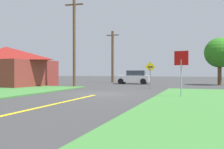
{
  "coord_description": "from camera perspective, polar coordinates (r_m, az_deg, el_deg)",
  "views": [
    {
      "loc": [
        6.35,
        -15.97,
        1.52
      ],
      "look_at": [
        -0.05,
        2.55,
        1.27
      ],
      "focal_mm": 41.0,
      "sensor_mm": 36.0,
      "label": 1
    }
  ],
  "objects": [
    {
      "name": "ground_plane",
      "position": [
        17.25,
        -2.62,
        -4.34
      ],
      "size": [
        120.0,
        120.0,
        0.0
      ],
      "primitive_type": "plane",
      "color": "#3A3A3A"
    },
    {
      "name": "utility_pole_mid",
      "position": [
        24.76,
        -8.43,
        7.44
      ],
      "size": [
        1.8,
        0.28,
        8.55
      ],
      "color": "brown",
      "rests_on": "ground"
    },
    {
      "name": "barn",
      "position": [
        28.82,
        -22.54,
        1.71
      ],
      "size": [
        9.52,
        7.11,
        4.09
      ],
      "color": "maroon",
      "rests_on": "ground"
    },
    {
      "name": "direction_sign",
      "position": [
        22.76,
        8.52,
        0.57
      ],
      "size": [
        0.9,
        0.17,
        2.36
      ],
      "color": "slate",
      "rests_on": "ground"
    },
    {
      "name": "utility_pole_far",
      "position": [
        35.17,
        0.14,
        4.12
      ],
      "size": [
        1.8,
        0.35,
        7.05
      ],
      "color": "brown",
      "rests_on": "ground"
    },
    {
      "name": "car_approaching_junction",
      "position": [
        30.88,
        4.9,
        -0.62
      ],
      "size": [
        4.06,
        2.4,
        1.62
      ],
      "rotation": [
        0.0,
        0.0,
        3.24
      ],
      "color": "silver",
      "rests_on": "ground"
    },
    {
      "name": "lane_stripe_center",
      "position": [
        10.3,
        -19.45,
        -7.77
      ],
      "size": [
        0.2,
        14.0,
        0.01
      ],
      "primitive_type": "cube",
      "color": "yellow",
      "rests_on": "ground"
    },
    {
      "name": "oak_tree_left",
      "position": [
        30.56,
        22.88,
        4.48
      ],
      "size": [
        3.29,
        3.29,
        5.23
      ],
      "color": "brown",
      "rests_on": "ground"
    },
    {
      "name": "stop_sign",
      "position": [
        15.18,
        15.19,
        2.19
      ],
      "size": [
        0.8,
        0.24,
        2.69
      ],
      "rotation": [
        0.0,
        0.0,
        2.89
      ],
      "color": "#9EA0A8",
      "rests_on": "ground"
    }
  ]
}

